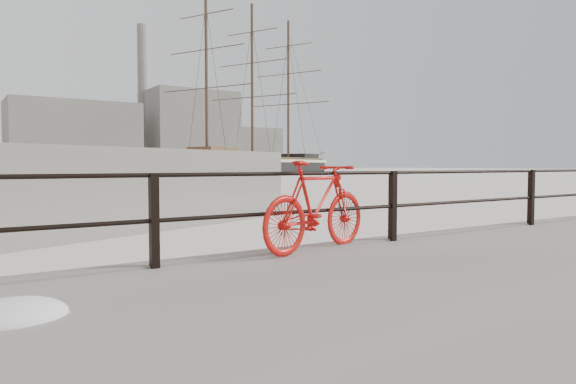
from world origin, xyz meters
TOP-DOWN VIEW (x-y plane):
  - ground at (0.00, 0.00)m, footprint 400.00×400.00m
  - guardrail at (0.00, -0.15)m, footprint 28.00×0.10m
  - bicycle at (-4.94, -0.25)m, footprint 1.91×0.69m
  - barque_black at (40.70, 80.80)m, footprint 61.91×42.75m
  - industrial_west at (20.00, 140.00)m, footprint 32.00×18.00m
  - industrial_mid at (55.00, 145.00)m, footprint 26.00×20.00m
  - industrial_east at (78.00, 150.00)m, footprint 20.00×16.00m
  - smokestack at (42.00, 150.00)m, footprint 2.80×2.80m

SIDE VIEW (x-z plane):
  - ground at x=0.00m, z-range 0.00..0.00m
  - barque_black at x=40.70m, z-range -16.80..16.80m
  - guardrail at x=0.00m, z-range 0.35..1.35m
  - bicycle at x=-4.94m, z-range 0.35..1.49m
  - industrial_east at x=78.00m, z-range 0.00..14.00m
  - industrial_west at x=20.00m, z-range 0.00..18.00m
  - industrial_mid at x=55.00m, z-range 0.00..24.00m
  - smokestack at x=42.00m, z-range 0.00..44.00m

